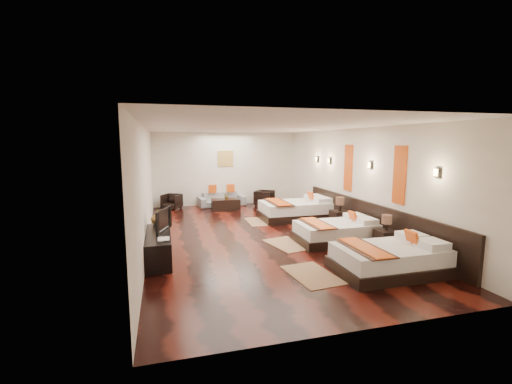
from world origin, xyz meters
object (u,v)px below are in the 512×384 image
object	(u,v)px
bed_mid	(337,232)
book	(158,240)
armchair_left	(172,202)
table_plant	(227,196)
figurine	(158,217)
sofa	(222,199)
nightstand_a	(386,238)
armchair_right	(265,198)
bed_near	(390,259)
tv	(160,220)
tv_console	(159,246)
bed_far	(296,210)
coffee_table	(226,205)
nightstand_b	(339,217)

from	to	relation	value
bed_mid	book	world-z (taller)	bed_mid
armchair_left	table_plant	size ratio (longest dim) A/B	2.53
figurine	sofa	distance (m)	5.37
book	nightstand_a	bearing A→B (deg)	-2.31
book	armchair_right	bearing A→B (deg)	56.12
table_plant	bed_near	bearing A→B (deg)	-74.14
nightstand_a	table_plant	world-z (taller)	nightstand_a
armchair_left	tv	bearing A→B (deg)	-63.73
bed_mid	tv	bearing A→B (deg)	179.45
tv_console	tv	world-z (taller)	tv
tv_console	book	distance (m)	0.60
book	bed_far	bearing A→B (deg)	38.34
bed_near	coffee_table	size ratio (longest dim) A/B	2.03
bed_near	bed_mid	distance (m)	2.06
bed_far	nightstand_b	distance (m)	1.60
nightstand_a	sofa	world-z (taller)	nightstand_a
armchair_left	tv_console	bearing A→B (deg)	-64.11
armchair_right	table_plant	size ratio (longest dim) A/B	2.71
coffee_table	nightstand_a	bearing A→B (deg)	-64.24
bed_mid	figurine	world-z (taller)	figurine
armchair_right	coffee_table	world-z (taller)	armchair_right
tv	book	size ratio (longest dim) A/B	2.79
coffee_table	tv_console	bearing A→B (deg)	-115.46
bed_near	figurine	xyz separation A→B (m)	(-4.20, 2.72, 0.45)
bed_far	nightstand_a	size ratio (longest dim) A/B	2.74
armchair_right	table_plant	bearing A→B (deg)	146.76
bed_far	sofa	world-z (taller)	bed_far
nightstand_a	coffee_table	xyz separation A→B (m)	(-2.66, 5.52, -0.09)
nightstand_a	sofa	size ratio (longest dim) A/B	0.45
tv_console	armchair_left	world-z (taller)	armchair_left
nightstand_a	armchair_right	bearing A→B (deg)	100.15
book	figurine	distance (m)	1.35
sofa	coffee_table	size ratio (longest dim) A/B	1.79
bed_far	nightstand_b	xyz separation A→B (m)	(0.75, -1.41, 0.02)
table_plant	sofa	bearing A→B (deg)	91.67
book	bed_mid	bearing A→B (deg)	9.22
table_plant	nightstand_a	bearing A→B (deg)	-64.25
bed_far	book	size ratio (longest dim) A/B	7.56
bed_mid	coffee_table	xyz separation A→B (m)	(-1.91, 4.64, -0.05)
nightstand_a	nightstand_b	world-z (taller)	nightstand_b
bed_near	armchair_right	xyz separation A→B (m)	(-0.32, 7.15, 0.03)
nightstand_b	armchair_right	bearing A→B (deg)	105.48
sofa	figurine	bearing A→B (deg)	-123.40
bed_near	table_plant	bearing A→B (deg)	105.86
nightstand_b	tv_console	distance (m)	5.14
figurine	armchair_right	distance (m)	5.90
bed_far	tv	size ratio (longest dim) A/B	2.71
sofa	armchair_right	world-z (taller)	armchair_right
table_plant	bed_far	bearing A→B (deg)	-45.81
tv_console	armchair_right	distance (m)	6.52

